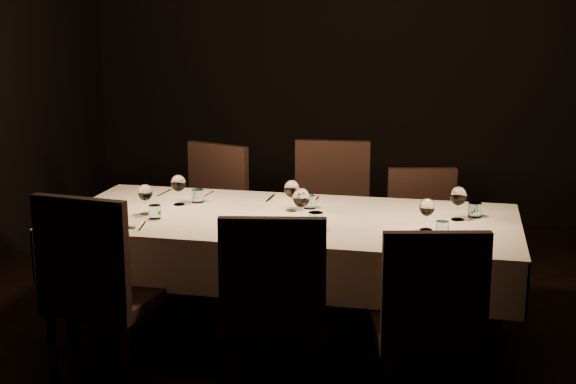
% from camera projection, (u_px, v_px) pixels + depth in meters
% --- Properties ---
extents(room, '(5.01, 6.01, 3.01)m').
position_uv_depth(room, '(288.00, 83.00, 4.28)').
color(room, black).
rests_on(room, ground).
extents(dining_table, '(2.52, 1.12, 0.76)m').
position_uv_depth(dining_table, '(288.00, 229.00, 4.47)').
color(dining_table, black).
rests_on(dining_table, ground).
extents(chair_near_left, '(0.55, 0.55, 1.03)m').
position_uv_depth(chair_near_left, '(98.00, 285.00, 3.94)').
color(chair_near_left, black).
rests_on(chair_near_left, ground).
extents(place_setting_near_left, '(0.32, 0.40, 0.17)m').
position_uv_depth(place_setting_near_left, '(140.00, 206.00, 4.39)').
color(place_setting_near_left, silver).
rests_on(place_setting_near_left, dining_table).
extents(chair_near_center, '(0.56, 0.56, 1.00)m').
position_uv_depth(chair_near_center, '(274.00, 305.00, 3.72)').
color(chair_near_center, black).
rests_on(chair_near_center, ground).
extents(place_setting_near_center, '(0.34, 0.41, 0.19)m').
position_uv_depth(place_setting_near_center, '(299.00, 214.00, 4.20)').
color(place_setting_near_center, silver).
rests_on(place_setting_near_center, dining_table).
extents(chair_near_right, '(0.56, 0.56, 0.97)m').
position_uv_depth(chair_near_right, '(429.00, 318.00, 3.60)').
color(chair_near_right, black).
rests_on(chair_near_right, ground).
extents(place_setting_near_right, '(0.30, 0.39, 0.17)m').
position_uv_depth(place_setting_near_right, '(427.00, 223.00, 4.07)').
color(place_setting_near_right, silver).
rests_on(place_setting_near_right, dining_table).
extents(chair_far_left, '(0.62, 0.62, 1.00)m').
position_uv_depth(chair_far_left, '(208.00, 213.00, 5.38)').
color(chair_far_left, black).
rests_on(chair_far_left, ground).
extents(place_setting_far_left, '(0.33, 0.40, 0.18)m').
position_uv_depth(place_setting_far_left, '(185.00, 190.00, 4.78)').
color(place_setting_far_left, silver).
rests_on(place_setting_far_left, dining_table).
extents(chair_far_center, '(0.54, 0.54, 1.04)m').
position_uv_depth(chair_far_center, '(330.00, 215.00, 5.26)').
color(chair_far_center, black).
rests_on(chair_far_center, ground).
extents(place_setting_far_center, '(0.32, 0.40, 0.18)m').
position_uv_depth(place_setting_far_center, '(296.00, 195.00, 4.64)').
color(place_setting_far_center, silver).
rests_on(place_setting_far_center, dining_table).
extents(chair_far_right, '(0.52, 0.52, 0.90)m').
position_uv_depth(chair_far_right, '(423.00, 234.00, 5.05)').
color(chair_far_right, black).
rests_on(chair_far_right, ground).
extents(place_setting_far_right, '(0.35, 0.41, 0.19)m').
position_uv_depth(place_setting_far_right, '(459.00, 203.00, 4.45)').
color(place_setting_far_right, silver).
rests_on(place_setting_far_right, dining_table).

